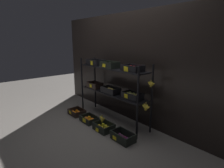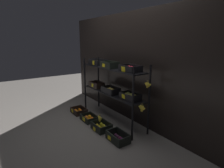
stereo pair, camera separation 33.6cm
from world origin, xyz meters
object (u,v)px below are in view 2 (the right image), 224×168
Objects in this scene: crate_ground_tangerine at (79,111)px; crate_ground_plum at (118,138)px; crate_ground_lemon at (101,127)px; banana_bunch_loose at (100,119)px; display_rack at (113,81)px; crate_ground_orange at (89,118)px.

crate_ground_tangerine is 1.35m from crate_ground_plum.
banana_bunch_loose reaches higher than crate_ground_lemon.
crate_ground_plum is at bearing -28.58° from display_rack.
banana_bunch_loose is (-0.04, -0.01, 0.14)m from crate_ground_lemon.
banana_bunch_loose is (-0.49, -0.03, 0.14)m from crate_ground_plum.
crate_ground_plum is 2.53× the size of banana_bunch_loose.
crate_ground_orange is 0.44m from banana_bunch_loose.
display_rack is 1.04m from crate_ground_plum.
banana_bunch_loose is at bearing -176.68° from crate_ground_plum.
display_rack is at bearing 28.13° from crate_ground_tangerine.
crate_ground_orange is at bearing -124.13° from display_rack.
display_rack is 1.09m from crate_ground_tangerine.
display_rack is 11.98× the size of banana_bunch_loose.
crate_ground_plum is (0.45, 0.02, -0.00)m from crate_ground_lemon.
crate_ground_tangerine is at bearing -151.87° from display_rack.
crate_ground_lemon is at bearing 0.37° from crate_ground_tangerine.
crate_ground_tangerine is 1.00× the size of crate_ground_orange.
crate_ground_plum reaches higher than crate_ground_lemon.
display_rack reaches higher than banana_bunch_loose.
banana_bunch_loose reaches higher than crate_ground_plum.
crate_ground_lemon reaches higher than crate_ground_tangerine.
crate_ground_tangerine is 0.45m from crate_ground_orange.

